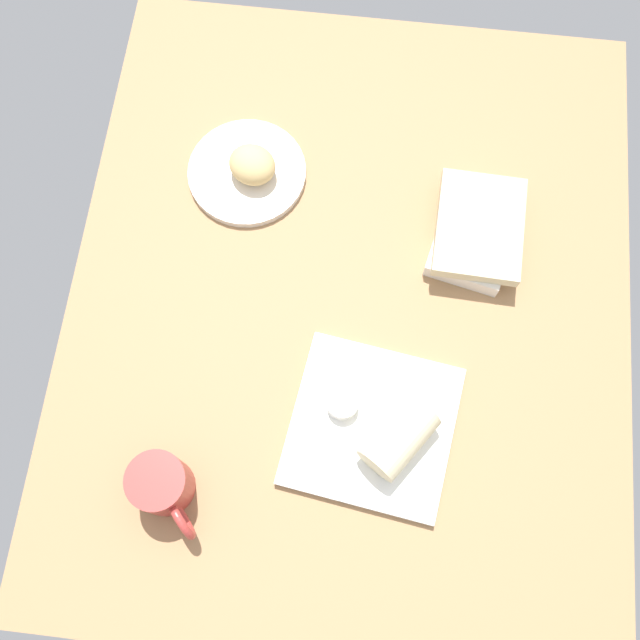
% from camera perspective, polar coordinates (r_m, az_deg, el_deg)
% --- Properties ---
extents(dining_table, '(1.10, 0.90, 0.04)m').
position_cam_1_polar(dining_table, '(1.22, 2.44, 1.39)').
color(dining_table, '#9E754C').
rests_on(dining_table, ground).
extents(round_plate, '(0.20, 0.20, 0.01)m').
position_cam_1_polar(round_plate, '(1.30, -5.37, 11.11)').
color(round_plate, silver).
rests_on(round_plate, dining_table).
extents(scone_pastry, '(0.10, 0.10, 0.05)m').
position_cam_1_polar(scone_pastry, '(1.26, -4.97, 11.68)').
color(scone_pastry, '#D4B473').
rests_on(scone_pastry, round_plate).
extents(square_plate, '(0.27, 0.27, 0.02)m').
position_cam_1_polar(square_plate, '(1.14, 4.22, -8.10)').
color(square_plate, white).
rests_on(square_plate, dining_table).
extents(sauce_cup, '(0.05, 0.05, 0.02)m').
position_cam_1_polar(sauce_cup, '(1.13, 1.97, -6.41)').
color(sauce_cup, silver).
rests_on(sauce_cup, square_plate).
extents(breakfast_wrap, '(0.13, 0.12, 0.07)m').
position_cam_1_polar(breakfast_wrap, '(1.10, 6.29, -8.92)').
color(breakfast_wrap, beige).
rests_on(breakfast_wrap, square_plate).
extents(book_stack, '(0.20, 0.16, 0.05)m').
position_cam_1_polar(book_stack, '(1.24, 12.09, 6.64)').
color(book_stack, silver).
rests_on(book_stack, dining_table).
extents(coffee_mug, '(0.12, 0.11, 0.09)m').
position_cam_1_polar(coffee_mug, '(1.11, -11.69, -12.33)').
color(coffee_mug, '#B23833').
rests_on(coffee_mug, dining_table).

